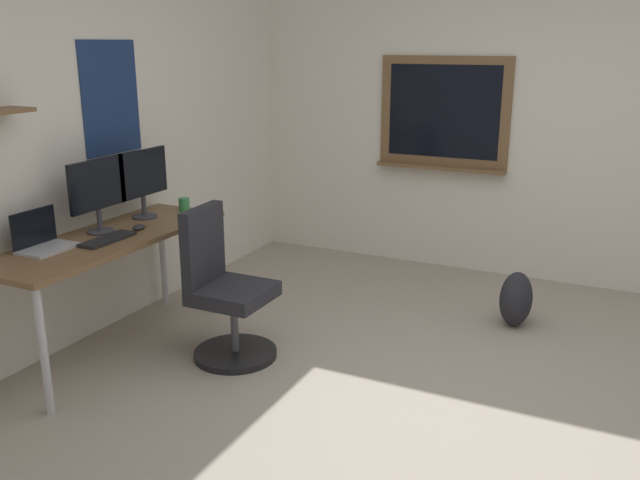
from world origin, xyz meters
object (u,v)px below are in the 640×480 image
(computer_mouse, at_px, (139,227))
(coffee_mug, at_px, (184,204))
(desk, at_px, (110,247))
(laptop, at_px, (42,240))
(office_chair, at_px, (224,294))
(keyboard, at_px, (108,239))
(backpack, at_px, (516,299))
(monitor_primary, at_px, (98,190))
(monitor_secondary, at_px, (143,179))

(computer_mouse, bearing_deg, coffee_mug, 5.29)
(desk, xyz_separation_m, laptop, (-0.38, 0.14, 0.13))
(office_chair, distance_m, laptop, 1.10)
(desk, distance_m, office_chair, 0.77)
(computer_mouse, bearing_deg, office_chair, -87.09)
(laptop, bearing_deg, office_chair, -53.76)
(laptop, relative_size, computer_mouse, 2.98)
(desk, xyz_separation_m, coffee_mug, (0.74, -0.02, 0.12))
(coffee_mug, bearing_deg, office_chair, -127.69)
(keyboard, relative_size, backpack, 0.97)
(desk, relative_size, computer_mouse, 16.09)
(laptop, height_order, monitor_primary, monitor_primary)
(office_chair, bearing_deg, computer_mouse, 92.91)
(desk, height_order, office_chair, office_chair)
(monitor_primary, xyz_separation_m, monitor_secondary, (0.42, 0.00, 0.00))
(desk, height_order, keyboard, keyboard)
(desk, bearing_deg, office_chair, -71.57)
(desk, distance_m, coffee_mug, 0.75)
(keyboard, height_order, backpack, keyboard)
(desk, relative_size, keyboard, 4.52)
(monitor_secondary, relative_size, keyboard, 1.25)
(backpack, bearing_deg, keyboard, 126.47)
(monitor_secondary, height_order, computer_mouse, monitor_secondary)
(keyboard, bearing_deg, office_chair, -62.96)
(monitor_primary, height_order, coffee_mug, monitor_primary)
(computer_mouse, distance_m, backpack, 2.59)
(coffee_mug, bearing_deg, monitor_secondary, 157.17)
(computer_mouse, bearing_deg, monitor_secondary, 32.24)
(keyboard, bearing_deg, computer_mouse, 0.00)
(coffee_mug, bearing_deg, laptop, 171.59)
(monitor_primary, bearing_deg, laptop, 173.43)
(office_chair, distance_m, keyboard, 0.77)
(desk, bearing_deg, computer_mouse, -20.38)
(computer_mouse, xyz_separation_m, coffee_mug, (0.54, 0.05, 0.03))
(laptop, relative_size, monitor_primary, 0.67)
(monitor_secondary, xyz_separation_m, computer_mouse, (-0.26, -0.17, -0.25))
(desk, distance_m, laptop, 0.42)
(monitor_secondary, xyz_separation_m, coffee_mug, (0.28, -0.12, -0.22))
(computer_mouse, bearing_deg, desk, 159.62)
(monitor_primary, height_order, keyboard, monitor_primary)
(desk, bearing_deg, backpack, -55.88)
(desk, distance_m, monitor_primary, 0.36)
(laptop, xyz_separation_m, monitor_secondary, (0.84, -0.05, 0.22))
(office_chair, height_order, laptop, laptop)
(office_chair, xyz_separation_m, keyboard, (-0.31, 0.61, 0.36))
(monitor_secondary, distance_m, computer_mouse, 0.40)
(office_chair, xyz_separation_m, monitor_secondary, (0.23, 0.78, 0.62))
(monitor_primary, distance_m, keyboard, 0.33)
(monitor_secondary, bearing_deg, laptop, 176.70)
(laptop, bearing_deg, coffee_mug, -8.41)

